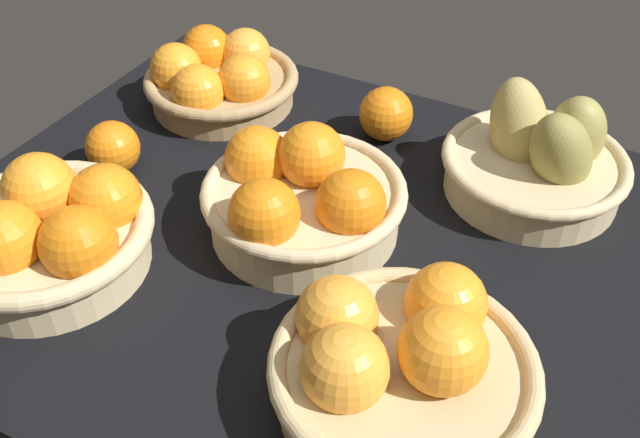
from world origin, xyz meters
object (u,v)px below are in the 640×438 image
basket_center (302,197)px  basket_near_left (50,233)px  basket_far_left (219,78)px  basket_far_right_pears (539,159)px  loose_orange_front_gap (111,149)px  loose_orange_back_gap (386,114)px  basket_near_right (399,364)px

basket_center → basket_near_left: size_ratio=0.99×
basket_center → basket_near_left: (-21.13, -18.07, -0.02)cm
basket_far_left → basket_near_left: size_ratio=0.94×
basket_far_left → basket_center: 31.58cm
basket_far_right_pears → loose_orange_front_gap: (-49.39, -21.70, -1.14)cm
basket_far_left → loose_orange_front_gap: (-2.53, -20.87, -0.45)cm
basket_near_left → loose_orange_front_gap: 17.97cm
basket_far_right_pears → basket_center: bearing=-137.2°
basket_far_right_pears → loose_orange_back_gap: (-21.48, 2.05, -0.92)cm
basket_far_left → basket_center: (24.71, -19.65, 0.92)cm
basket_center → basket_far_right_pears: bearing=42.8°
basket_far_left → loose_orange_back_gap: basket_far_left is taller
basket_near_right → loose_orange_front_gap: basket_near_right is taller
loose_orange_front_gap → basket_near_right: bearing=-18.4°
basket_near_right → basket_center: bearing=139.1°
basket_near_left → loose_orange_back_gap: size_ratio=3.22×
basket_far_right_pears → loose_orange_front_gap: size_ratio=3.29×
basket_far_right_pears → basket_near_left: size_ratio=0.96×
basket_far_left → basket_near_right: basket_near_right is taller
basket_far_left → loose_orange_back_gap: size_ratio=3.04×
basket_far_left → basket_center: size_ratio=0.95×
basket_near_left → basket_center: bearing=40.5°
basket_center → basket_far_right_pears: (22.15, 20.48, -0.22)cm
basket_far_right_pears → loose_orange_back_gap: bearing=174.6°
basket_near_left → loose_orange_front_gap: size_ratio=3.42×
basket_far_right_pears → basket_near_left: (-43.27, -38.55, 0.20)cm
basket_near_left → loose_orange_back_gap: bearing=61.8°
basket_center → basket_near_left: 27.80cm
loose_orange_front_gap → loose_orange_back_gap: size_ratio=0.94×
basket_far_right_pears → basket_near_right: bearing=-94.5°
basket_center → loose_orange_front_gap: bearing=-177.4°
basket_near_right → basket_near_left: bearing=-178.0°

